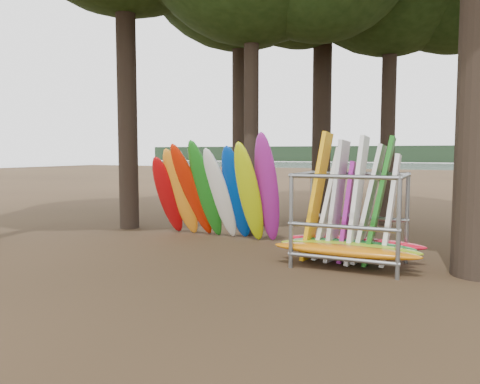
% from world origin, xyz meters
% --- Properties ---
extents(ground, '(120.00, 120.00, 0.00)m').
position_xyz_m(ground, '(0.00, 0.00, 0.00)').
color(ground, '#47331E').
rests_on(ground, ground).
extents(lake, '(160.00, 160.00, 0.00)m').
position_xyz_m(lake, '(0.00, 60.00, 0.00)').
color(lake, gray).
rests_on(lake, ground).
extents(far_shore, '(160.00, 4.00, 4.00)m').
position_xyz_m(far_shore, '(0.00, 110.00, 2.00)').
color(far_shore, black).
rests_on(far_shore, ground).
extents(kayak_row, '(3.86, 2.04, 3.10)m').
position_xyz_m(kayak_row, '(-1.58, 1.79, 1.33)').
color(kayak_row, '#B6090C').
rests_on(kayak_row, ground).
extents(storage_rack, '(3.09, 1.57, 2.92)m').
position_xyz_m(storage_rack, '(2.52, 0.45, 0.95)').
color(storage_rack, gray).
rests_on(storage_rack, ground).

